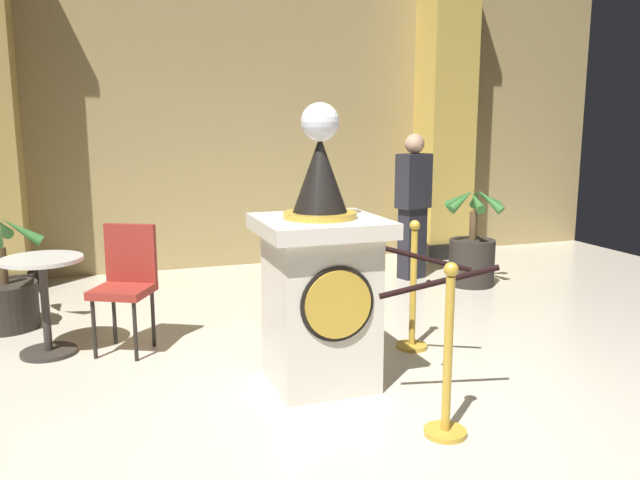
{
  "coord_description": "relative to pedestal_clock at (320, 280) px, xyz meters",
  "views": [
    {
      "loc": [
        -1.55,
        -3.34,
        1.71
      ],
      "look_at": [
        -0.22,
        0.5,
        0.97
      ],
      "focal_mm": 35.92,
      "sensor_mm": 36.0,
      "label": 1
    }
  ],
  "objects": [
    {
      "name": "ground_plane",
      "position": [
        0.22,
        -0.49,
        -0.71
      ],
      "size": [
        10.16,
        10.16,
        0.0
      ],
      "primitive_type": "plane",
      "color": "beige"
    },
    {
      "name": "back_wall",
      "position": [
        0.22,
        3.83,
        1.33
      ],
      "size": [
        10.16,
        0.16,
        4.06
      ],
      "primitive_type": "cube",
      "color": "tan",
      "rests_on": "ground_plane"
    },
    {
      "name": "pedestal_clock",
      "position": [
        0.0,
        0.0,
        0.0
      ],
      "size": [
        0.79,
        0.79,
        1.84
      ],
      "color": "silver",
      "rests_on": "ground_plane"
    },
    {
      "name": "stanchion_near",
      "position": [
        0.42,
        -0.93,
        -0.37
      ],
      "size": [
        0.24,
        0.24,
        0.99
      ],
      "color": "gold",
      "rests_on": "ground_plane"
    },
    {
      "name": "stanchion_far",
      "position": [
        0.89,
        0.39,
        -0.36
      ],
      "size": [
        0.24,
        0.24,
        1.0
      ],
      "color": "gold",
      "rests_on": "ground_plane"
    },
    {
      "name": "velvet_rope",
      "position": [
        0.65,
        -0.27,
        0.08
      ],
      "size": [
        0.91,
        0.93,
        0.22
      ],
      "color": "black"
    },
    {
      "name": "column_right",
      "position": [
        2.89,
        3.5,
        1.23
      ],
      "size": [
        0.73,
        0.73,
        3.9
      ],
      "color": "black",
      "rests_on": "ground_plane"
    },
    {
      "name": "potted_palm_left",
      "position": [
        -2.13,
        1.95,
        -0.43
      ],
      "size": [
        0.7,
        0.71,
        0.98
      ],
      "color": "#2D2823",
      "rests_on": "ground_plane"
    },
    {
      "name": "potted_palm_right",
      "position": [
        2.4,
        1.95,
        -0.35
      ],
      "size": [
        0.67,
        0.62,
        1.08
      ],
      "color": "#2D2823",
      "rests_on": "ground_plane"
    },
    {
      "name": "bystander_guest",
      "position": [
        1.94,
        2.45,
        0.14
      ],
      "size": [
        0.41,
        0.32,
        1.6
      ],
      "color": "#26262D",
      "rests_on": "ground_plane"
    },
    {
      "name": "cafe_table",
      "position": [
        -1.76,
        1.17,
        -0.23
      ],
      "size": [
        0.58,
        0.58,
        0.74
      ],
      "color": "#332D28",
      "rests_on": "ground_plane"
    },
    {
      "name": "cafe_chair_red",
      "position": [
        -1.17,
        1.09,
        -0.13
      ],
      "size": [
        0.54,
        0.54,
        0.96
      ],
      "color": "black",
      "rests_on": "ground_plane"
    }
  ]
}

